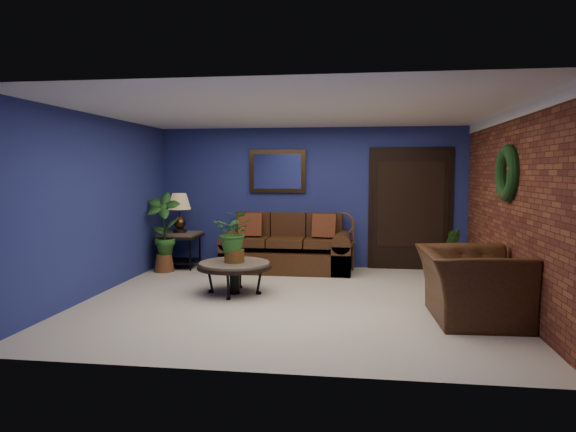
# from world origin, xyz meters

# --- Properties ---
(floor) EXTENTS (5.50, 5.50, 0.00)m
(floor) POSITION_xyz_m (0.00, 0.00, 0.00)
(floor) COLOR beige
(floor) RESTS_ON ground
(wall_back) EXTENTS (5.50, 0.04, 2.50)m
(wall_back) POSITION_xyz_m (0.00, 2.50, 1.25)
(wall_back) COLOR navy
(wall_back) RESTS_ON ground
(wall_left) EXTENTS (0.04, 5.00, 2.50)m
(wall_left) POSITION_xyz_m (-2.75, 0.00, 1.25)
(wall_left) COLOR navy
(wall_left) RESTS_ON ground
(wall_right_brick) EXTENTS (0.04, 5.00, 2.50)m
(wall_right_brick) POSITION_xyz_m (2.75, 0.00, 1.25)
(wall_right_brick) COLOR brown
(wall_right_brick) RESTS_ON ground
(ceiling) EXTENTS (5.50, 5.00, 0.02)m
(ceiling) POSITION_xyz_m (0.00, 0.00, 2.50)
(ceiling) COLOR silver
(ceiling) RESTS_ON wall_back
(crown_molding) EXTENTS (0.03, 5.00, 0.14)m
(crown_molding) POSITION_xyz_m (2.72, 0.00, 2.43)
(crown_molding) COLOR white
(crown_molding) RESTS_ON wall_right_brick
(wall_mirror) EXTENTS (1.02, 0.06, 0.77)m
(wall_mirror) POSITION_xyz_m (-0.60, 2.46, 1.72)
(wall_mirror) COLOR #412B15
(wall_mirror) RESTS_ON wall_back
(closet_door) EXTENTS (1.44, 0.06, 2.18)m
(closet_door) POSITION_xyz_m (1.75, 2.47, 1.05)
(closet_door) COLOR black
(closet_door) RESTS_ON wall_back
(wreath) EXTENTS (0.16, 0.72, 0.72)m
(wreath) POSITION_xyz_m (2.69, 0.05, 1.70)
(wreath) COLOR black
(wreath) RESTS_ON wall_right_brick
(sofa) EXTENTS (2.20, 0.95, 0.99)m
(sofa) POSITION_xyz_m (-0.36, 2.08, 0.32)
(sofa) COLOR #412612
(sofa) RESTS_ON ground
(coffee_table) EXTENTS (1.05, 1.05, 0.45)m
(coffee_table) POSITION_xyz_m (-0.87, 0.26, 0.39)
(coffee_table) COLOR #4A4541
(coffee_table) RESTS_ON ground
(end_table) EXTENTS (0.69, 0.69, 0.63)m
(end_table) POSITION_xyz_m (-2.30, 2.05, 0.49)
(end_table) COLOR #4A4541
(end_table) RESTS_ON ground
(table_lamp) EXTENTS (0.40, 0.40, 0.67)m
(table_lamp) POSITION_xyz_m (-2.30, 2.05, 1.07)
(table_lamp) COLOR #412B15
(table_lamp) RESTS_ON end_table
(side_chair) EXTENTS (0.49, 0.49, 1.01)m
(side_chair) POSITION_xyz_m (0.57, 2.12, 0.57)
(side_chair) COLOR brown
(side_chair) RESTS_ON ground
(armchair) EXTENTS (1.16, 1.31, 0.82)m
(armchair) POSITION_xyz_m (2.15, -0.61, 0.41)
(armchair) COLOR #412612
(armchair) RESTS_ON ground
(coffee_plant) EXTENTS (0.57, 0.51, 0.72)m
(coffee_plant) POSITION_xyz_m (-0.87, 0.26, 0.85)
(coffee_plant) COLOR #5C3517
(coffee_plant) RESTS_ON coffee_table
(floor_plant) EXTENTS (0.35, 0.29, 0.78)m
(floor_plant) POSITION_xyz_m (2.35, 1.95, 0.40)
(floor_plant) COLOR #5C3517
(floor_plant) RESTS_ON ground
(tall_plant) EXTENTS (0.59, 0.40, 1.37)m
(tall_plant) POSITION_xyz_m (-2.45, 1.66, 0.73)
(tall_plant) COLOR brown
(tall_plant) RESTS_ON ground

